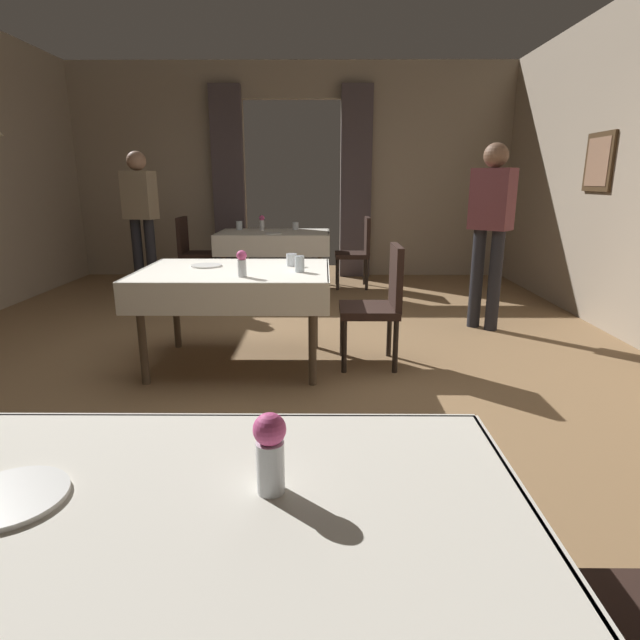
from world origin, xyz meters
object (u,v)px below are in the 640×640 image
at_px(plate_near_b, 10,497).
at_px(person_waiter_by_doorway, 490,222).
at_px(glass_mid_b, 292,260).
at_px(plate_far_c, 273,233).
at_px(glass_mid_d, 300,264).
at_px(dining_table_mid, 235,280).
at_px(dining_table_near, 198,550).
at_px(chair_mid_right, 380,300).
at_px(dining_table_far, 274,239).
at_px(glass_far_d, 239,226).
at_px(chair_far_right, 358,249).
at_px(chair_far_left, 192,249).
at_px(flower_vase_far, 262,222).
at_px(plate_mid_c, 207,266).
at_px(person_diner_standing_aside, 141,213).
at_px(flower_vase_near, 270,450).
at_px(glass_far_b, 295,226).
at_px(flower_vase_mid, 242,263).

bearing_deg(plate_near_b, person_waiter_by_doorway, 60.72).
relative_size(glass_mid_b, plate_far_c, 0.46).
bearing_deg(glass_mid_d, dining_table_mid, 166.48).
height_order(dining_table_near, chair_mid_right, chair_mid_right).
height_order(dining_table_far, glass_far_d, glass_far_d).
relative_size(chair_far_right, plate_far_c, 4.51).
bearing_deg(chair_far_left, glass_mid_b, -62.42).
xyz_separation_m(flower_vase_far, glass_far_d, (-0.31, 0.07, -0.05)).
relative_size(chair_far_left, glass_mid_d, 7.93).
height_order(plate_mid_c, person_waiter_by_doorway, person_waiter_by_doorway).
distance_m(glass_mid_b, person_diner_standing_aside, 2.94).
bearing_deg(chair_far_right, flower_vase_near, -95.55).
height_order(chair_far_left, glass_far_d, chair_far_left).
bearing_deg(plate_near_b, person_diner_standing_aside, 106.03).
xyz_separation_m(flower_vase_near, person_diner_standing_aside, (-2.05, 5.23, 0.18)).
distance_m(dining_table_mid, plate_far_c, 2.63).
bearing_deg(dining_table_mid, flower_vase_far, 92.79).
xyz_separation_m(glass_mid_b, glass_far_b, (-0.13, 3.05, 0.00)).
relative_size(chair_mid_right, chair_far_right, 1.00).
relative_size(chair_far_right, chair_far_left, 1.00).
xyz_separation_m(chair_mid_right, plate_mid_c, (-1.33, 0.12, 0.24)).
distance_m(chair_mid_right, glass_far_d, 3.53).
distance_m(chair_mid_right, glass_mid_d, 0.68).
bearing_deg(plate_far_c, dining_table_far, 93.46).
bearing_deg(dining_table_mid, person_diner_standing_aside, 122.20).
distance_m(flower_vase_far, plate_far_c, 0.50).
bearing_deg(dining_table_near, plate_near_b, 175.66).
bearing_deg(glass_mid_d, person_waiter_by_doorway, 33.81).
relative_size(flower_vase_mid, glass_far_d, 1.56).
xyz_separation_m(flower_vase_mid, plate_far_c, (-0.07, 2.95, -0.09)).
height_order(dining_table_far, flower_vase_far, flower_vase_far).
distance_m(dining_table_far, plate_near_b, 5.80).
relative_size(chair_far_left, plate_near_b, 4.05).
distance_m(plate_mid_c, flower_vase_far, 2.96).
relative_size(glass_far_b, person_waiter_by_doorway, 0.06).
distance_m(dining_table_mid, person_diner_standing_aside, 2.83).
relative_size(dining_table_mid, glass_far_d, 12.04).
distance_m(flower_vase_near, glass_mid_b, 3.01).
xyz_separation_m(plate_mid_c, glass_far_d, (-0.22, 3.03, 0.05)).
relative_size(dining_table_mid, plate_far_c, 6.87).
relative_size(chair_far_right, person_waiter_by_doorway, 0.54).
relative_size(chair_mid_right, glass_far_d, 7.92).
height_order(chair_far_left, plate_near_b, chair_far_left).
height_order(dining_table_mid, flower_vase_mid, flower_vase_mid).
bearing_deg(glass_far_d, dining_table_mid, -81.63).
bearing_deg(plate_far_c, chair_far_left, 160.46).
height_order(plate_near_b, glass_far_d, glass_far_d).
height_order(chair_far_left, glass_mid_b, chair_far_left).
bearing_deg(flower_vase_mid, glass_far_b, 87.07).
relative_size(dining_table_far, plate_near_b, 6.26).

